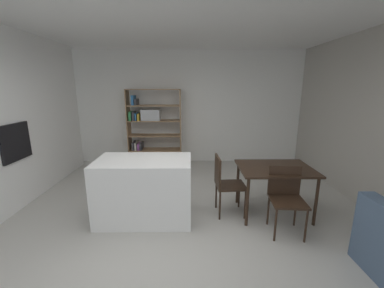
{
  "coord_description": "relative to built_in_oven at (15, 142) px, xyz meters",
  "views": [
    {
      "loc": [
        0.3,
        -2.94,
        1.91
      ],
      "look_at": [
        0.33,
        0.81,
        1.01
      ],
      "focal_mm": 22.38,
      "sensor_mm": 36.0,
      "label": 1
    }
  ],
  "objects": [
    {
      "name": "dining_chair_near",
      "position": [
        3.97,
        -0.67,
        -0.56
      ],
      "size": [
        0.46,
        0.47,
        0.88
      ],
      "rotation": [
        0.0,
        0.0,
        -0.08
      ],
      "color": "black",
      "rests_on": "ground_plane"
    },
    {
      "name": "kitchen_island",
      "position": [
        2.03,
        -0.35,
        -0.63
      ],
      "size": [
        1.35,
        0.78,
        0.91
      ],
      "primitive_type": "cube",
      "color": "white",
      "rests_on": "ground_plane"
    },
    {
      "name": "open_bookshelf",
      "position": [
        1.71,
        2.18,
        -0.12
      ],
      "size": [
        1.29,
        0.37,
        1.87
      ],
      "color": "#997551",
      "rests_on": "ground_plane"
    },
    {
      "name": "dining_chair_island_side",
      "position": [
        3.21,
        -0.24,
        -0.54
      ],
      "size": [
        0.45,
        0.43,
        0.91
      ],
      "rotation": [
        0.0,
        0.0,
        1.62
      ],
      "color": "black",
      "rests_on": "ground_plane"
    },
    {
      "name": "back_partition",
      "position": [
        2.39,
        2.5,
        0.31
      ],
      "size": [
        6.3,
        0.06,
        2.8
      ],
      "primitive_type": "cube",
      "color": "white",
      "rests_on": "ground_plane"
    },
    {
      "name": "dining_table",
      "position": [
        3.96,
        -0.24,
        -0.42
      ],
      "size": [
        1.08,
        0.81,
        0.74
      ],
      "color": "black",
      "rests_on": "ground_plane"
    },
    {
      "name": "ground_plane",
      "position": [
        2.39,
        -0.67,
        -1.08
      ],
      "size": [
        8.79,
        8.79,
        0.0
      ],
      "primitive_type": "plane",
      "color": "beige"
    },
    {
      "name": "ceiling_slab",
      "position": [
        2.39,
        -0.67,
        1.74
      ],
      "size": [
        6.3,
        6.4,
        0.06
      ],
      "color": "white",
      "rests_on": "ground_plane"
    },
    {
      "name": "built_in_oven",
      "position": [
        0.0,
        0.0,
        0.0
      ],
      "size": [
        0.06,
        0.61,
        0.57
      ],
      "color": "black",
      "rests_on": "ground_plane"
    }
  ]
}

